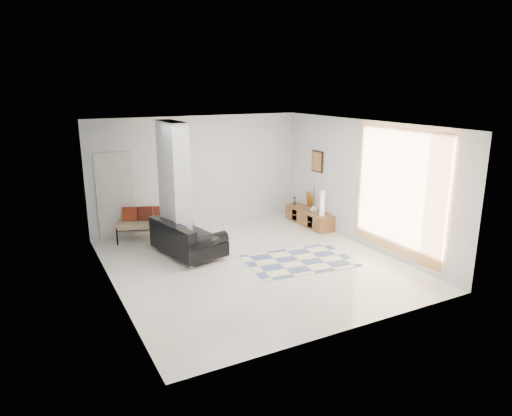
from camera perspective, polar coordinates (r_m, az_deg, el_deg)
floor at (r=9.40m, az=-0.35°, el=-6.90°), size 6.00×6.00×0.00m
ceiling at (r=8.74m, az=-0.38°, el=10.38°), size 6.00×6.00×0.00m
wall_back at (r=11.65m, az=-7.18°, el=4.50°), size 6.00×0.00×6.00m
wall_front at (r=6.55m, az=11.82°, el=-4.08°), size 6.00×0.00×6.00m
wall_left at (r=8.12m, az=-17.87°, el=-0.77°), size 0.00×6.00×6.00m
wall_right at (r=10.49m, az=13.13°, el=3.04°), size 0.00×6.00×6.00m
partition_column at (r=10.01m, az=-10.22°, el=2.63°), size 0.35×1.20×2.80m
hallway_door at (r=11.15m, az=-17.18°, el=1.46°), size 0.85×0.06×2.04m
curtain at (r=9.60m, az=17.23°, el=1.97°), size 0.00×2.55×2.55m
wall_art at (r=11.74m, az=7.68°, el=5.79°), size 0.04×0.45×0.55m
media_console at (r=11.94m, az=6.65°, el=-1.12°), size 0.45×1.63×0.80m
loveseat at (r=9.80m, az=-8.78°, el=-3.93°), size 1.29×1.82×0.76m
daybed at (r=10.99m, az=-13.13°, el=-1.66°), size 1.64×1.10×0.77m
area_rug at (r=9.55m, az=5.42°, el=-6.56°), size 2.32×1.68×0.01m
cylinder_lamp at (r=11.34m, az=8.29°, el=0.60°), size 0.11×0.11×0.62m
bronze_figurine at (r=12.35m, az=4.85°, el=0.94°), size 0.12×0.12×0.22m
vase at (r=11.63m, az=7.21°, el=-0.08°), size 0.21×0.21×0.20m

